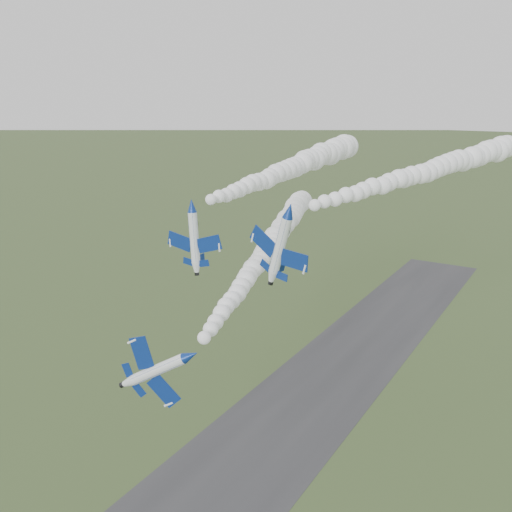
# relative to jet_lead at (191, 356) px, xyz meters

# --- Properties ---
(runway) EXTENTS (24.00, 260.00, 0.04)m
(runway) POSITION_rel_jet_lead_xyz_m (-5.63, 30.47, -30.32)
(runway) COLOR #302F32
(runway) RESTS_ON ground
(jet_lead) EXTENTS (5.76, 11.79, 8.74)m
(jet_lead) POSITION_rel_jet_lead_xyz_m (0.00, 0.00, 0.00)
(jet_lead) COLOR white
(smoke_trail_jet_lead) EXTENTS (29.11, 75.63, 5.14)m
(smoke_trail_jet_lead) POSITION_rel_jet_lead_xyz_m (-12.18, 39.89, 2.65)
(smoke_trail_jet_lead) COLOR silver
(jet_pair_left) EXTENTS (10.08, 12.16, 3.03)m
(jet_pair_left) POSITION_rel_jet_lead_xyz_m (-13.38, 18.43, 14.22)
(jet_pair_left) COLOR white
(smoke_trail_jet_pair_left) EXTENTS (6.59, 67.67, 5.76)m
(smoke_trail_jet_pair_left) POSITION_rel_jet_lead_xyz_m (-14.55, 54.75, 16.23)
(smoke_trail_jet_pair_left) COLOR silver
(jet_pair_right) EXTENTS (10.89, 13.32, 4.18)m
(jet_pair_right) POSITION_rel_jet_lead_xyz_m (2.88, 19.60, 14.91)
(jet_pair_right) COLOR white
(smoke_trail_jet_pair_right) EXTENTS (19.65, 72.91, 5.08)m
(smoke_trail_jet_pair_right) POSITION_rel_jet_lead_xyz_m (12.18, 58.59, 16.92)
(smoke_trail_jet_pair_right) COLOR silver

